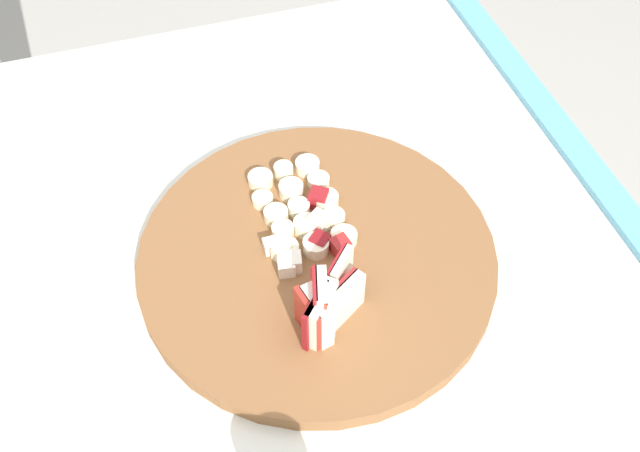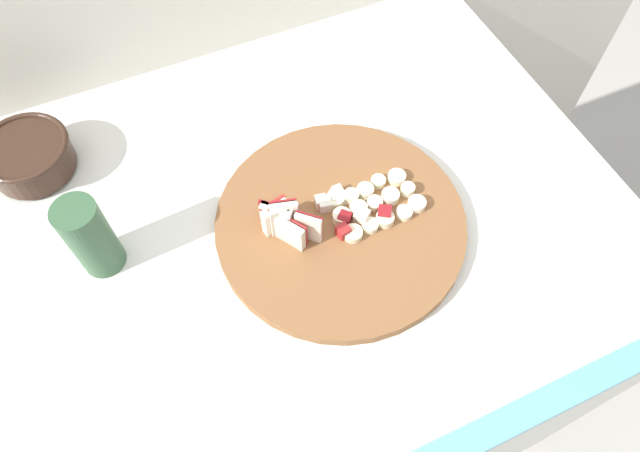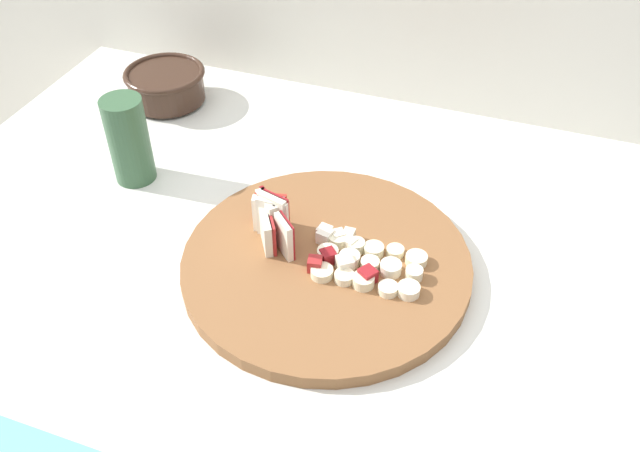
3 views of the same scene
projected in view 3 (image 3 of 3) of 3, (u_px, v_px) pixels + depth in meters
name	position (u px, v px, depth m)	size (l,w,h in m)	color
tiled_countertop	(284.00, 417.00, 1.28)	(1.12, 0.83, 0.94)	silver
tile_backsplash	(359.00, 162.00, 1.39)	(2.40, 0.04, 1.53)	silver
cutting_board	(326.00, 264.00, 0.92)	(0.39, 0.39, 0.02)	brown
apple_wedge_fan	(272.00, 220.00, 0.92)	(0.08, 0.08, 0.07)	#A32323
apple_dice_pile	(338.00, 252.00, 0.91)	(0.10, 0.09, 0.02)	white
banana_slice_rows	(368.00, 264.00, 0.89)	(0.15, 0.10, 0.02)	beige
ceramic_bowl	(166.00, 84.00, 1.22)	(0.15, 0.15, 0.06)	#382319
small_jar	(129.00, 140.00, 1.03)	(0.06, 0.06, 0.14)	#335638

